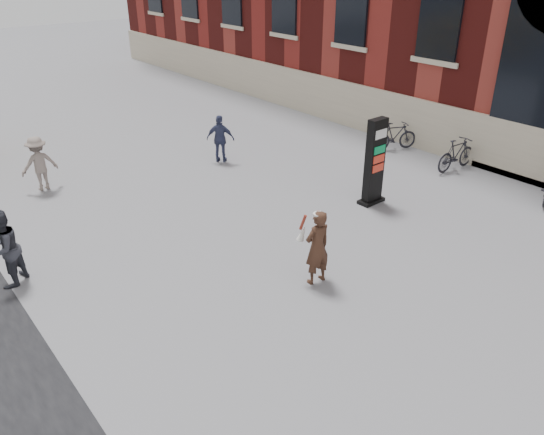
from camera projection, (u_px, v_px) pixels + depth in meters
ground at (307, 289)px, 11.53m from camera, size 100.00×100.00×0.00m
info_pylon at (375, 162)px, 14.92m from camera, size 0.81×0.41×2.50m
woman at (317, 246)px, 11.40m from camera, size 0.67×0.62×1.73m
pedestrian_a at (4, 249)px, 11.31m from camera, size 1.09×1.07×1.76m
pedestrian_b at (39, 164)px, 15.97m from camera, size 1.09×0.63×1.67m
pedestrian_c at (220, 139)px, 18.12m from camera, size 0.95×0.97×1.63m
bike_5 at (456, 154)px, 17.57m from camera, size 1.82×0.63×1.08m
bike_7 at (395, 136)px, 19.36m from camera, size 1.76×1.12×1.03m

